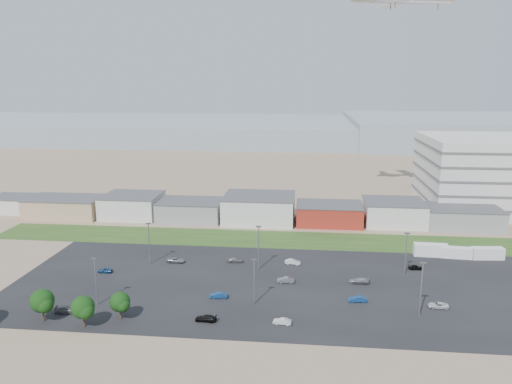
# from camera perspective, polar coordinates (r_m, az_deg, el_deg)

# --- Properties ---
(ground) EXTENTS (700.00, 700.00, 0.00)m
(ground) POSITION_cam_1_polar(r_m,az_deg,el_deg) (92.91, -0.29, -15.24)
(ground) COLOR #93775E
(ground) RESTS_ON ground
(parking_lot) EXTENTS (120.00, 50.00, 0.01)m
(parking_lot) POSITION_cam_1_polar(r_m,az_deg,el_deg) (110.62, 3.48, -10.55)
(parking_lot) COLOR black
(parking_lot) RESTS_ON ground
(grass_strip) EXTENTS (160.00, 16.00, 0.02)m
(grass_strip) POSITION_cam_1_polar(r_m,az_deg,el_deg) (140.86, 2.04, -5.42)
(grass_strip) COLOR #244A1B
(grass_strip) RESTS_ON ground
(hills_backdrop) EXTENTS (700.00, 200.00, 9.00)m
(hills_backdrop) POSITION_cam_1_polar(r_m,az_deg,el_deg) (399.86, 10.49, 6.67)
(hills_backdrop) COLOR gray
(hills_backdrop) RESTS_ON ground
(building_row) EXTENTS (170.00, 20.00, 8.00)m
(building_row) POSITION_cam_1_polar(r_m,az_deg,el_deg) (159.86, -3.56, -1.77)
(building_row) COLOR silver
(building_row) RESTS_ON ground
(box_trailer_a) EXTENTS (8.46, 2.93, 3.14)m
(box_trailer_a) POSITION_cam_1_polar(r_m,az_deg,el_deg) (134.80, 19.33, -6.27)
(box_trailer_a) COLOR silver
(box_trailer_a) RESTS_ON ground
(box_trailer_b) EXTENTS (7.45, 2.87, 2.73)m
(box_trailer_b) POSITION_cam_1_polar(r_m,az_deg,el_deg) (135.68, 21.91, -6.44)
(box_trailer_b) COLOR silver
(box_trailer_b) RESTS_ON ground
(box_trailer_c) EXTENTS (7.98, 3.13, 2.92)m
(box_trailer_c) POSITION_cam_1_polar(r_m,az_deg,el_deg) (137.94, 24.94, -6.37)
(box_trailer_c) COLOR silver
(box_trailer_c) RESTS_ON ground
(tree_mid) EXTENTS (4.67, 4.67, 7.01)m
(tree_mid) POSITION_cam_1_polar(r_m,az_deg,el_deg) (101.58, -23.24, -11.61)
(tree_mid) COLOR black
(tree_mid) RESTS_ON ground
(tree_right) EXTENTS (4.46, 4.46, 6.69)m
(tree_right) POSITION_cam_1_polar(r_m,az_deg,el_deg) (96.82, -19.17, -12.58)
(tree_right) COLOR black
(tree_right) RESTS_ON ground
(tree_near) EXTENTS (4.01, 4.01, 6.02)m
(tree_near) POSITION_cam_1_polar(r_m,az_deg,el_deg) (97.91, -15.28, -12.24)
(tree_near) COLOR black
(tree_near) RESTS_ON ground
(lightpole_front_l) EXTENTS (1.14, 0.48, 9.71)m
(lightpole_front_l) POSITION_cam_1_polar(r_m,az_deg,el_deg) (104.38, -17.83, -9.72)
(lightpole_front_l) COLOR slate
(lightpole_front_l) RESTS_ON ground
(lightpole_front_m) EXTENTS (1.11, 0.46, 9.43)m
(lightpole_front_m) POSITION_cam_1_polar(r_m,az_deg,el_deg) (99.75, -0.22, -10.24)
(lightpole_front_m) COLOR slate
(lightpole_front_m) RESTS_ON ground
(lightpole_front_r) EXTENTS (1.27, 0.53, 10.82)m
(lightpole_front_r) POSITION_cam_1_polar(r_m,az_deg,el_deg) (99.33, 18.34, -10.57)
(lightpole_front_r) COLOR slate
(lightpole_front_r) RESTS_ON ground
(lightpole_back_l) EXTENTS (1.21, 0.50, 10.28)m
(lightpole_back_l) POSITION_cam_1_polar(r_m,az_deg,el_deg) (123.50, -12.12, -5.78)
(lightpole_back_l) COLOR slate
(lightpole_back_l) RESTS_ON ground
(lightpole_back_m) EXTENTS (1.24, 0.52, 10.56)m
(lightpole_back_m) POSITION_cam_1_polar(r_m,az_deg,el_deg) (117.33, 0.30, -6.40)
(lightpole_back_m) COLOR slate
(lightpole_back_m) RESTS_ON ground
(lightpole_back_r) EXTENTS (1.18, 0.49, 10.04)m
(lightpole_back_r) POSITION_cam_1_polar(r_m,az_deg,el_deg) (119.03, 16.75, -6.80)
(lightpole_back_r) COLOR slate
(lightpole_back_r) RESTS_ON ground
(parked_car_0) EXTENTS (3.92, 1.85, 1.08)m
(parked_car_0) POSITION_cam_1_polar(r_m,az_deg,el_deg) (106.07, 20.08, -12.06)
(parked_car_0) COLOR silver
(parked_car_0) RESTS_ON ground
(parked_car_1) EXTENTS (3.82, 1.60, 1.23)m
(parked_car_1) POSITION_cam_1_polar(r_m,az_deg,el_deg) (104.37, 11.50, -11.89)
(parked_car_1) COLOR navy
(parked_car_1) RESTS_ON ground
(parked_car_3) EXTENTS (4.12, 1.91, 1.16)m
(parked_car_3) POSITION_cam_1_polar(r_m,az_deg,el_deg) (95.32, -5.76, -14.16)
(parked_car_3) COLOR black
(parked_car_3) RESTS_ON ground
(parked_car_4) EXTENTS (3.75, 1.53, 1.21)m
(parked_car_4) POSITION_cam_1_polar(r_m,az_deg,el_deg) (104.32, -4.29, -11.68)
(parked_car_4) COLOR navy
(parked_car_4) RESTS_ON ground
(parked_car_5) EXTENTS (3.32, 1.39, 1.12)m
(parked_car_5) POSITION_cam_1_polar(r_m,az_deg,el_deg) (122.01, -16.86, -8.56)
(parked_car_5) COLOR navy
(parked_car_5) RESTS_ON ground
(parked_car_6) EXTENTS (4.07, 1.87, 1.15)m
(parked_car_6) POSITION_cam_1_polar(r_m,az_deg,el_deg) (123.40, -2.37, -7.77)
(parked_car_6) COLOR #595B5E
(parked_car_6) RESTS_ON ground
(parked_car_7) EXTENTS (3.94, 1.61, 1.27)m
(parked_car_7) POSITION_cam_1_polar(r_m,az_deg,el_deg) (111.64, 3.42, -9.98)
(parked_car_7) COLOR #595B5E
(parked_car_7) RESTS_ON ground
(parked_car_8) EXTENTS (3.49, 1.59, 1.16)m
(parked_car_8) POSITION_cam_1_polar(r_m,az_deg,el_deg) (124.52, 17.80, -8.19)
(parked_car_8) COLOR black
(parked_car_8) RESTS_ON ground
(parked_car_9) EXTENTS (4.57, 2.33, 1.24)m
(parked_car_9) POSITION_cam_1_polar(r_m,az_deg,el_deg) (124.69, -9.14, -7.68)
(parked_car_9) COLOR #A5A5AA
(parked_car_9) RESTS_ON ground
(parked_car_10) EXTENTS (4.62, 2.24, 1.30)m
(parked_car_10) POSITION_cam_1_polar(r_m,az_deg,el_deg) (104.43, -20.81, -12.45)
(parked_car_10) COLOR #595B5E
(parked_car_10) RESTS_ON ground
(parked_car_11) EXTENTS (3.88, 1.75, 1.24)m
(parked_car_11) POSITION_cam_1_polar(r_m,az_deg,el_deg) (122.29, 4.23, -7.96)
(parked_car_11) COLOR silver
(parked_car_11) RESTS_ON ground
(parked_car_12) EXTENTS (4.45, 1.82, 1.29)m
(parked_car_12) POSITION_cam_1_polar(r_m,az_deg,el_deg) (113.33, 11.67, -9.87)
(parked_car_12) COLOR #A5A5AA
(parked_car_12) RESTS_ON ground
(parked_car_13) EXTENTS (3.46, 1.52, 1.11)m
(parked_car_13) POSITION_cam_1_polar(r_m,az_deg,el_deg) (93.99, 3.02, -14.54)
(parked_car_13) COLOR silver
(parked_car_13) RESTS_ON ground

